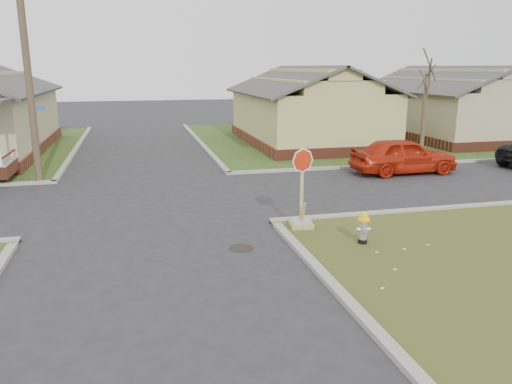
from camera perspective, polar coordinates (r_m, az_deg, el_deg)
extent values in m
plane|color=#272629|center=(13.30, -11.52, -6.37)|extent=(120.00, 120.00, 0.00)
cube|color=#2B491A|center=(38.07, 22.41, 6.18)|extent=(37.00, 19.00, 0.05)
cylinder|color=black|center=(13.08, -1.70, -6.41)|extent=(0.64, 0.64, 0.01)
cube|color=brown|center=(31.07, 5.82, 6.12)|extent=(7.20, 11.20, 0.60)
cube|color=#C9BE76|center=(30.89, 5.90, 9.06)|extent=(7.00, 11.00, 2.60)
cube|color=brown|center=(35.67, 21.24, 6.27)|extent=(7.20, 11.20, 0.60)
cube|color=tan|center=(35.51, 21.47, 8.82)|extent=(7.00, 11.00, 2.60)
cylinder|color=#413625|center=(21.72, -24.66, 12.64)|extent=(0.28, 0.28, 9.00)
cylinder|color=#413625|center=(26.95, 18.63, 8.20)|extent=(0.22, 0.22, 4.20)
cylinder|color=black|center=(13.58, 12.07, -5.51)|extent=(0.24, 0.24, 0.11)
cylinder|color=#B0B0B5|center=(13.48, 12.14, -4.28)|extent=(0.21, 0.21, 0.50)
sphere|color=#B0B0B5|center=(13.41, 12.19, -3.26)|extent=(0.21, 0.21, 0.21)
cylinder|color=yellow|center=(13.39, 12.20, -3.08)|extent=(0.33, 0.33, 0.07)
cylinder|color=yellow|center=(13.37, 12.22, -2.77)|extent=(0.24, 0.24, 0.11)
sphere|color=yellow|center=(13.35, 12.24, -2.50)|extent=(0.16, 0.16, 0.16)
cube|color=tan|center=(14.65, 5.15, -3.68)|extent=(0.64, 0.64, 0.16)
cube|color=#A7A399|center=(14.62, 5.16, -3.32)|extent=(0.52, 0.52, 0.04)
cube|color=tan|center=(14.35, 5.25, 0.57)|extent=(0.09, 0.05, 2.18)
cylinder|color=red|center=(14.14, 5.38, 3.60)|extent=(0.58, 0.26, 0.62)
cylinder|color=white|center=(14.16, 5.36, 3.62)|extent=(0.66, 0.29, 0.71)
imported|color=#B7210D|center=(22.97, 16.50, 4.02)|extent=(4.64, 1.87, 1.58)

